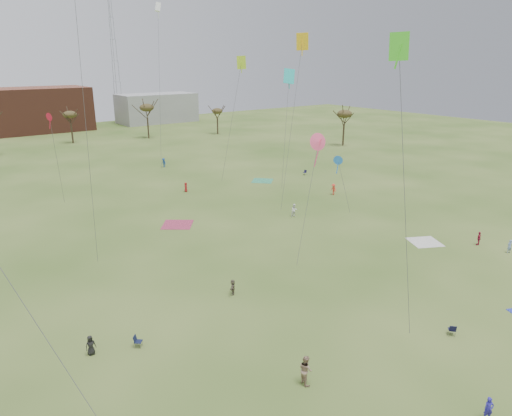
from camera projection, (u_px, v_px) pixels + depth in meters
ground at (344, 307)px, 38.21m from camera, size 260.00×260.00×0.00m
flyer_near_right at (489, 409)px, 26.06m from camera, size 0.63×0.59×1.45m
spectator_fore_a at (479, 238)px, 50.79m from camera, size 0.96×0.58×1.52m
spectator_fore_b at (306, 370)px, 28.96m from camera, size 0.93×1.09×1.96m
spectator_fore_c at (233, 287)px, 40.09m from camera, size 1.13×1.23×1.37m
flyer_mid_a at (91, 345)px, 31.87m from camera, size 0.71×0.48×1.44m
flyer_mid_b at (333, 189)px, 69.74m from camera, size 0.66×1.10×1.67m
flyer_mid_c at (509, 246)px, 48.77m from camera, size 0.61×0.50×1.44m
spectator_mid_e at (294, 210)px, 59.98m from camera, size 0.90×0.75×1.69m
flyer_far_b at (186, 187)px, 71.27m from camera, size 0.77×0.85×1.46m
flyer_far_c at (164, 163)px, 87.60m from camera, size 0.85×1.21×1.71m
blanket_cream at (425, 242)px, 51.75m from camera, size 4.33×4.33×0.03m
blanket_plum at (177, 225)px, 57.23m from camera, size 5.01×5.01×0.03m
blanket_olive at (262, 181)px, 77.88m from camera, size 4.72×4.72×0.03m
camp_chair_left at (138, 343)px, 32.86m from camera, size 0.74×0.74×0.87m
camp_chair_center at (452, 332)px, 34.29m from camera, size 0.74×0.74×0.87m
camp_chair_right at (305, 173)px, 81.86m from camera, size 0.61×0.57×0.87m
kites_aloft at (182, 36)px, 51.81m from camera, size 69.56×67.79×27.80m
tree_line at (47, 123)px, 94.53m from camera, size 117.44×49.32×8.91m
building_brick at (39, 110)px, 130.43m from camera, size 26.00×16.00×12.00m
building_grey at (157, 108)px, 149.45m from camera, size 24.00×12.00×9.00m
radio_tower at (115, 60)px, 144.53m from camera, size 1.51×1.72×41.00m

